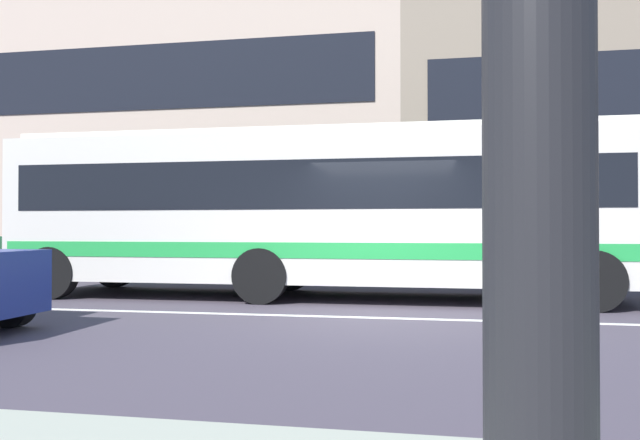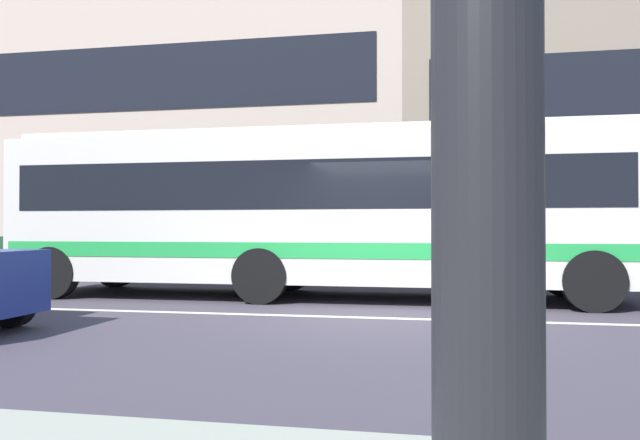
# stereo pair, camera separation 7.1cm
# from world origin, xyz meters

# --- Properties ---
(ground_plane) EXTENTS (160.00, 160.00, 0.00)m
(ground_plane) POSITION_xyz_m (0.00, 0.00, 0.00)
(ground_plane) COLOR #443D48
(lane_centre_line) EXTENTS (60.00, 0.16, 0.01)m
(lane_centre_line) POSITION_xyz_m (0.00, 0.00, 0.00)
(lane_centre_line) COLOR silver
(lane_centre_line) RESTS_ON ground_plane
(hedge_row_far) EXTENTS (20.63, 1.10, 1.11)m
(hedge_row_far) POSITION_xyz_m (-2.90, 6.28, 0.55)
(hedge_row_far) COLOR #194327
(hedge_row_far) RESTS_ON ground_plane
(apartment_block_left) EXTENTS (20.84, 9.59, 11.46)m
(apartment_block_left) POSITION_xyz_m (-10.52, 15.22, 5.73)
(apartment_block_left) COLOR #C2AA95
(apartment_block_left) RESTS_ON ground_plane
(transit_bus) EXTENTS (11.75, 2.64, 3.20)m
(transit_bus) POSITION_xyz_m (-1.44, 2.47, 1.77)
(transit_bus) COLOR silver
(transit_bus) RESTS_ON ground_plane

